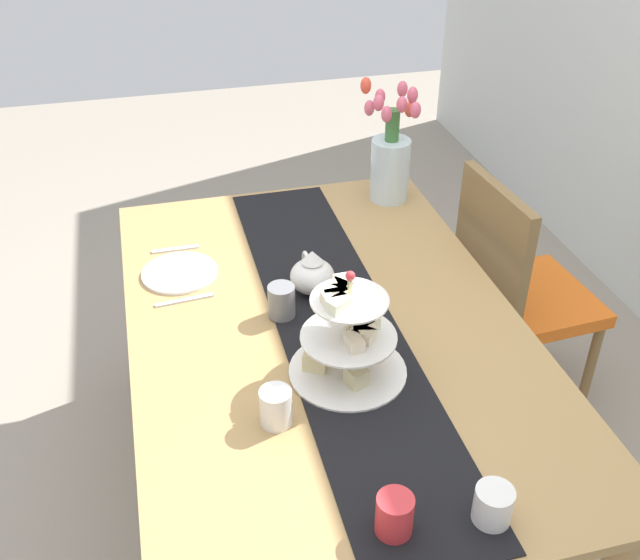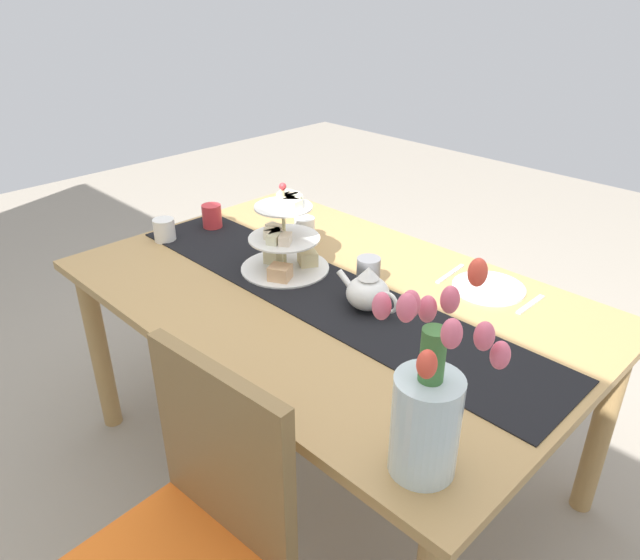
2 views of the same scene
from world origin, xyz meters
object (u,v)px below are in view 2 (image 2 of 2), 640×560
(cream_jug, at_px, (164,230))
(knife_left, at_px, (450,274))
(dining_table, at_px, (328,314))
(mug_orange, at_px, (212,216))
(tulip_vase, at_px, (428,408))
(mug_grey, at_px, (368,272))
(dinner_plate_left, at_px, (489,288))
(mug_white_text, at_px, (304,230))
(fork_left, at_px, (530,304))
(chair_left, at_px, (188,541))
(teapot, at_px, (368,292))
(tiered_cake_stand, at_px, (285,242))

(cream_jug, bearing_deg, knife_left, -150.27)
(dining_table, height_order, knife_left, knife_left)
(cream_jug, xyz_separation_m, mug_orange, (-0.02, -0.20, 0.01))
(tulip_vase, relative_size, mug_grey, 4.71)
(cream_jug, bearing_deg, dinner_plate_left, -153.74)
(dinner_plate_left, relative_size, mug_white_text, 2.42)
(dining_table, height_order, mug_orange, mug_orange)
(knife_left, height_order, mug_grey, mug_grey)
(cream_jug, relative_size, mug_grey, 0.89)
(cream_jug, height_order, fork_left, cream_jug)
(dinner_plate_left, height_order, mug_grey, mug_grey)
(dining_table, distance_m, chair_left, 0.84)
(teapot, relative_size, tulip_vase, 0.53)
(knife_left, bearing_deg, mug_grey, 61.41)
(mug_orange, bearing_deg, cream_jug, 83.52)
(dining_table, height_order, tiered_cake_stand, tiered_cake_stand)
(tulip_vase, distance_m, knife_left, 0.91)
(mug_white_text, height_order, mug_orange, same)
(mug_white_text, bearing_deg, tulip_vase, 148.39)
(dining_table, relative_size, cream_jug, 19.55)
(chair_left, bearing_deg, knife_left, -84.58)
(chair_left, distance_m, knife_left, 1.16)
(knife_left, xyz_separation_m, mug_white_text, (0.54, 0.16, 0.04))
(chair_left, distance_m, tiered_cake_stand, 0.98)
(knife_left, height_order, mug_white_text, mug_white_text)
(chair_left, distance_m, dinner_plate_left, 1.16)
(tiered_cake_stand, height_order, teapot, tiered_cake_stand)
(chair_left, xyz_separation_m, tulip_vase, (-0.35, -0.36, 0.37))
(fork_left, relative_size, mug_white_text, 1.58)
(teapot, bearing_deg, cream_jug, 10.10)
(tiered_cake_stand, relative_size, mug_grey, 3.20)
(tulip_vase, relative_size, fork_left, 2.98)
(dining_table, relative_size, dinner_plate_left, 7.22)
(tiered_cake_stand, bearing_deg, tulip_vase, 155.03)
(dining_table, distance_m, cream_jug, 0.74)
(dining_table, xyz_separation_m, chair_left, (-0.32, 0.76, -0.13))
(dining_table, bearing_deg, cream_jug, 12.39)
(mug_orange, bearing_deg, knife_left, -160.11)
(mug_white_text, bearing_deg, teapot, 157.14)
(fork_left, xyz_separation_m, mug_white_text, (0.83, 0.16, 0.04))
(teapot, bearing_deg, fork_left, -132.16)
(tiered_cake_stand, distance_m, mug_grey, 0.30)
(dining_table, distance_m, tiered_cake_stand, 0.28)
(tiered_cake_stand, height_order, fork_left, tiered_cake_stand)
(tulip_vase, height_order, knife_left, tulip_vase)
(cream_jug, distance_m, dinner_plate_left, 1.19)
(fork_left, distance_m, mug_white_text, 0.85)
(cream_jug, distance_m, mug_orange, 0.20)
(tulip_vase, xyz_separation_m, fork_left, (0.17, -0.78, -0.15))
(mug_grey, xyz_separation_m, mug_white_text, (0.40, -0.10, -0.00))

